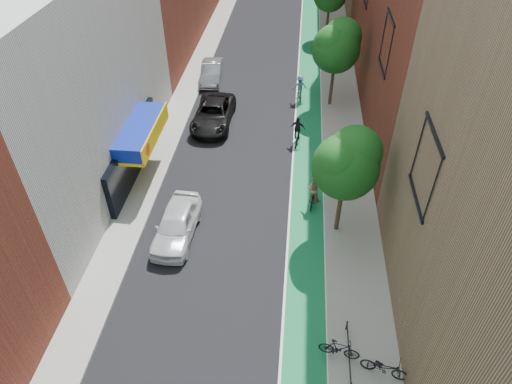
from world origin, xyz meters
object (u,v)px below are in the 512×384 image
(parked_car_white, at_px, (177,224))
(cyclist_lane_far, at_px, (300,89))
(parked_car_black, at_px, (213,114))
(cyclist_lane_near, at_px, (313,192))
(parked_car_silver, at_px, (212,72))
(cyclist_lane_mid, at_px, (297,133))

(parked_car_white, bearing_deg, cyclist_lane_far, 70.52)
(parked_car_black, xyz_separation_m, cyclist_lane_near, (7.29, -8.43, 0.17))
(cyclist_lane_far, bearing_deg, parked_car_black, 20.53)
(parked_car_white, height_order, cyclist_lane_far, cyclist_lane_far)
(parked_car_black, xyz_separation_m, cyclist_lane_far, (6.20, 4.14, 0.20))
(parked_car_silver, bearing_deg, parked_car_black, -83.48)
(cyclist_lane_near, xyz_separation_m, cyclist_lane_mid, (-1.09, 6.42, -0.18))
(parked_car_silver, height_order, cyclist_lane_near, cyclist_lane_near)
(parked_car_white, bearing_deg, cyclist_lane_mid, 59.19)
(cyclist_lane_near, relative_size, cyclist_lane_far, 1.02)
(cyclist_lane_near, distance_m, cyclist_lane_far, 12.62)
(parked_car_silver, relative_size, cyclist_lane_far, 2.20)
(parked_car_white, bearing_deg, parked_car_silver, 96.05)
(parked_car_black, relative_size, parked_car_silver, 1.25)
(parked_car_silver, xyz_separation_m, cyclist_lane_far, (7.54, -2.81, 0.24))
(parked_car_white, xyz_separation_m, cyclist_lane_mid, (6.20, 9.64, -0.02))
(parked_car_black, bearing_deg, cyclist_lane_far, 34.30)
(parked_car_black, distance_m, cyclist_lane_far, 7.46)
(parked_car_silver, height_order, cyclist_lane_far, cyclist_lane_far)
(parked_car_silver, bearing_deg, cyclist_lane_far, -24.80)
(parked_car_silver, bearing_deg, cyclist_lane_near, -65.10)
(parked_car_white, relative_size, parked_car_silver, 1.04)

